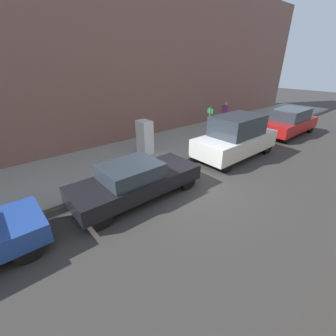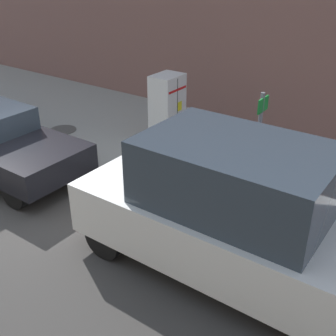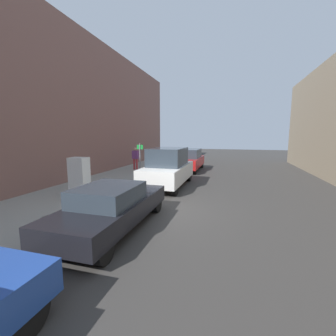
{
  "view_description": "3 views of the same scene",
  "coord_description": "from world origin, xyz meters",
  "views": [
    {
      "loc": [
        5.52,
        -5.66,
        4.51
      ],
      "look_at": [
        -0.19,
        -0.82,
        0.96
      ],
      "focal_mm": 24.0,
      "sensor_mm": 36.0,
      "label": 1
    },
    {
      "loc": [
        4.11,
        6.21,
        4.4
      ],
      "look_at": [
        -1.8,
        1.98,
        0.65
      ],
      "focal_mm": 45.0,
      "sensor_mm": 36.0,
      "label": 2
    },
    {
      "loc": [
        2.85,
        -7.77,
        2.82
      ],
      "look_at": [
        -0.23,
        2.84,
        1.22
      ],
      "focal_mm": 24.0,
      "sensor_mm": 36.0,
      "label": 3
    }
  ],
  "objects": [
    {
      "name": "ground_plane",
      "position": [
        0.0,
        0.0,
        0.0
      ],
      "size": [
        80.0,
        80.0,
        0.0
      ],
      "primitive_type": "plane",
      "color": "#383533"
    },
    {
      "name": "sidewalk_slab",
      "position": [
        -3.92,
        0.0,
        0.08
      ],
      "size": [
        4.58,
        44.0,
        0.16
      ],
      "primitive_type": "cube",
      "color": "gray",
      "rests_on": "ground"
    },
    {
      "name": "building_facade_near",
      "position": [
        -7.34,
        0.0,
        4.66
      ],
      "size": [
        2.25,
        39.6,
        9.31
      ],
      "primitive_type": "cube",
      "color": "#7F564C",
      "rests_on": "ground"
    },
    {
      "name": "discarded_refrigerator",
      "position": [
        -3.7,
        0.6,
        1.01
      ],
      "size": [
        0.77,
        0.59,
        1.7
      ],
      "color": "white",
      "rests_on": "sidewalk_slab"
    },
    {
      "name": "manhole_cover",
      "position": [
        -2.73,
        -2.12,
        0.17
      ],
      "size": [
        0.7,
        0.7,
        0.02
      ],
      "primitive_type": "cylinder",
      "color": "#47443F",
      "rests_on": "sidewalk_slab"
    },
    {
      "name": "street_sign_post",
      "position": [
        -2.08,
        3.66,
        1.42
      ],
      "size": [
        0.36,
        0.07,
        2.23
      ],
      "color": "slate",
      "rests_on": "sidewalk_slab"
    },
    {
      "name": "fire_hydrant",
      "position": [
        -2.16,
        5.94,
        0.54
      ],
      "size": [
        0.22,
        0.22,
        0.75
      ],
      "color": "red",
      "rests_on": "sidewalk_slab"
    },
    {
      "name": "pedestrian_walking_far",
      "position": [
        -4.48,
        8.31,
        1.16
      ],
      "size": [
        0.5,
        0.23,
        1.72
      ],
      "rotation": [
        0.0,
        0.0,
        1.81
      ],
      "color": "#B73338",
      "rests_on": "sidewalk_slab"
    },
    {
      "name": "parked_sedan_dark",
      "position": [
        -0.57,
        -2.0,
        0.71
      ],
      "size": [
        1.79,
        4.72,
        1.38
      ],
      "color": "black",
      "rests_on": "ground"
    },
    {
      "name": "parked_van_white",
      "position": [
        -0.57,
        4.01,
        1.06
      ],
      "size": [
        1.96,
        4.73,
        2.14
      ],
      "color": "silver",
      "rests_on": "ground"
    },
    {
      "name": "parked_suv_red",
      "position": [
        -0.57,
        10.11,
        0.89
      ],
      "size": [
        1.89,
        4.82,
        1.74
      ],
      "color": "red",
      "rests_on": "ground"
    }
  ]
}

